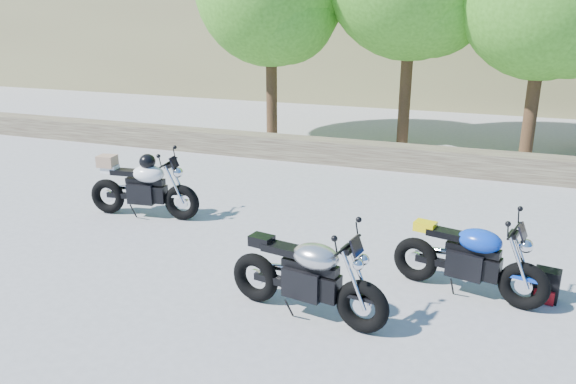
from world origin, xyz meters
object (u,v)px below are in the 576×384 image
Objects in this scene: silver_bike at (307,277)px; blue_bike at (469,259)px; backpack at (546,285)px; white_bike at (143,186)px.

silver_bike is 1.97m from blue_bike.
silver_bike reaches higher than backpack.
white_bike reaches higher than backpack.
blue_bike is (1.62, 1.12, -0.02)m from silver_bike.
white_bike is (-3.47, 2.07, 0.05)m from silver_bike.
white_bike is at bearing 159.30° from silver_bike.
white_bike is 5.18m from blue_bike.
blue_bike is at bearing -159.13° from backpack.
silver_bike is at bearing -37.15° from white_bike.
backpack is at bearing -13.88° from white_bike.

